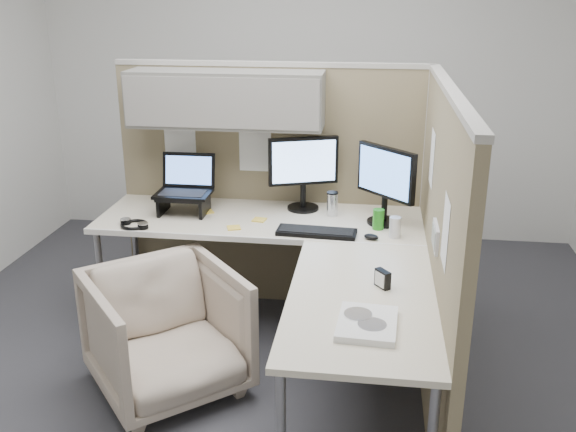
# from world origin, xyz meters

# --- Properties ---
(ground) EXTENTS (4.50, 4.50, 0.00)m
(ground) POSITION_xyz_m (0.00, 0.00, 0.00)
(ground) COLOR #303034
(ground) RESTS_ON ground
(partition_back) EXTENTS (2.00, 0.36, 1.63)m
(partition_back) POSITION_xyz_m (-0.22, 0.83, 1.10)
(partition_back) COLOR #887959
(partition_back) RESTS_ON ground
(partition_right) EXTENTS (0.07, 2.03, 1.63)m
(partition_right) POSITION_xyz_m (0.90, -0.07, 0.82)
(partition_right) COLOR #887959
(partition_right) RESTS_ON ground
(desk) EXTENTS (2.00, 1.98, 0.73)m
(desk) POSITION_xyz_m (0.12, 0.13, 0.69)
(desk) COLOR beige
(desk) RESTS_ON ground
(office_chair) EXTENTS (0.99, 0.99, 0.75)m
(office_chair) POSITION_xyz_m (-0.48, -0.24, 0.37)
(office_chair) COLOR #B2A18E
(office_chair) RESTS_ON ground
(monitor_left) EXTENTS (0.43, 0.20, 0.47)m
(monitor_left) POSITION_xyz_m (0.13, 0.73, 1.00)
(monitor_left) COLOR black
(monitor_left) RESTS_ON desk
(monitor_right) EXTENTS (0.33, 0.34, 0.47)m
(monitor_right) POSITION_xyz_m (0.64, 0.54, 1.00)
(monitor_right) COLOR black
(monitor_right) RESTS_ON desk
(laptop_station) EXTENTS (0.34, 0.29, 0.35)m
(laptop_station) POSITION_xyz_m (-0.60, 0.58, 0.86)
(laptop_station) COLOR black
(laptop_station) RESTS_ON desk
(keyboard) EXTENTS (0.46, 0.18, 0.02)m
(keyboard) POSITION_xyz_m (0.26, 0.30, 0.74)
(keyboard) COLOR black
(keyboard) RESTS_ON desk
(mouse) EXTENTS (0.10, 0.08, 0.03)m
(mouse) POSITION_xyz_m (0.57, 0.26, 0.75)
(mouse) COLOR black
(mouse) RESTS_ON desk
(travel_mug) EXTENTS (0.07, 0.07, 0.15)m
(travel_mug) POSITION_xyz_m (0.32, 0.63, 0.81)
(travel_mug) COLOR silver
(travel_mug) RESTS_ON desk
(soda_can_green) EXTENTS (0.07, 0.07, 0.12)m
(soda_can_green) POSITION_xyz_m (0.70, 0.31, 0.79)
(soda_can_green) COLOR silver
(soda_can_green) RESTS_ON desk
(soda_can_silver) EXTENTS (0.07, 0.07, 0.12)m
(soda_can_silver) POSITION_xyz_m (0.61, 0.43, 0.79)
(soda_can_silver) COLOR #268C1E
(soda_can_silver) RESTS_ON desk
(sticky_note_d) EXTENTS (0.09, 0.09, 0.01)m
(sticky_note_d) POSITION_xyz_m (-0.11, 0.48, 0.73)
(sticky_note_d) COLOR yellow
(sticky_note_d) RESTS_ON desk
(sticky_note_a) EXTENTS (0.10, 0.10, 0.01)m
(sticky_note_a) POSITION_xyz_m (-0.23, 0.33, 0.73)
(sticky_note_a) COLOR yellow
(sticky_note_a) RESTS_ON desk
(sticky_note_c) EXTENTS (0.10, 0.10, 0.01)m
(sticky_note_c) POSITION_xyz_m (-0.46, 0.58, 0.73)
(sticky_note_c) COLOR yellow
(sticky_note_c) RESTS_ON desk
(headphones) EXTENTS (0.21, 0.21, 0.03)m
(headphones) POSITION_xyz_m (-0.82, 0.28, 0.74)
(headphones) COLOR black
(headphones) RESTS_ON desk
(paper_stack) EXTENTS (0.26, 0.32, 0.03)m
(paper_stack) POSITION_xyz_m (0.57, -0.74, 0.75)
(paper_stack) COLOR white
(paper_stack) RESTS_ON desk
(desk_clock) EXTENTS (0.08, 0.09, 0.09)m
(desk_clock) POSITION_xyz_m (0.63, -0.35, 0.77)
(desk_clock) COLOR black
(desk_clock) RESTS_ON desk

